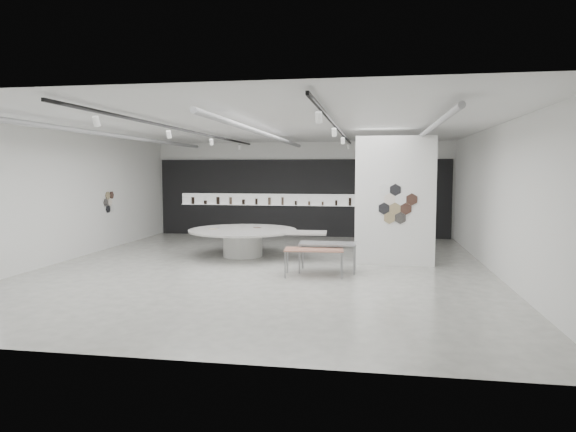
% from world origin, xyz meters
% --- Properties ---
extents(room, '(12.02, 14.02, 3.82)m').
position_xyz_m(room, '(-0.09, -0.00, 2.07)').
color(room, '#B4B4AA').
rests_on(room, ground).
extents(back_wall_display, '(11.80, 0.27, 3.10)m').
position_xyz_m(back_wall_display, '(-0.08, 6.93, 1.54)').
color(back_wall_display, black).
rests_on(back_wall_display, ground).
extents(partition_column, '(2.20, 0.38, 3.60)m').
position_xyz_m(partition_column, '(3.50, 1.00, 1.80)').
color(partition_column, white).
rests_on(partition_column, ground).
extents(display_island, '(4.42, 3.55, 0.85)m').
position_xyz_m(display_island, '(-0.98, 1.65, 0.55)').
color(display_island, white).
rests_on(display_island, ground).
extents(sample_table_wood, '(1.52, 0.85, 0.69)m').
position_xyz_m(sample_table_wood, '(1.46, -0.95, 0.64)').
color(sample_table_wood, '#9B6450').
rests_on(sample_table_wood, ground).
extents(sample_table_stone, '(1.49, 0.76, 0.76)m').
position_xyz_m(sample_table_stone, '(1.75, -0.33, 0.70)').
color(sample_table_stone, slate).
rests_on(sample_table_stone, ground).
extents(kitchen_counter, '(1.75, 0.85, 1.32)m').
position_xyz_m(kitchen_counter, '(3.51, 6.53, 0.48)').
color(kitchen_counter, white).
rests_on(kitchen_counter, ground).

